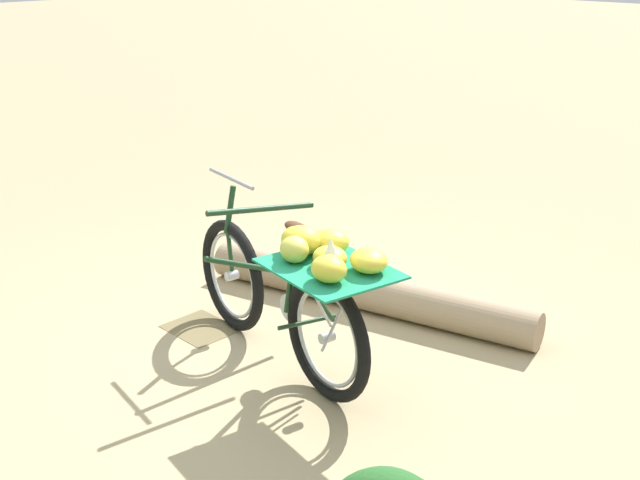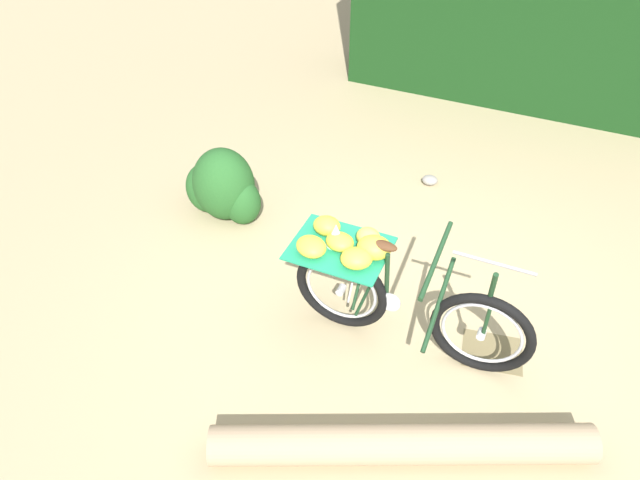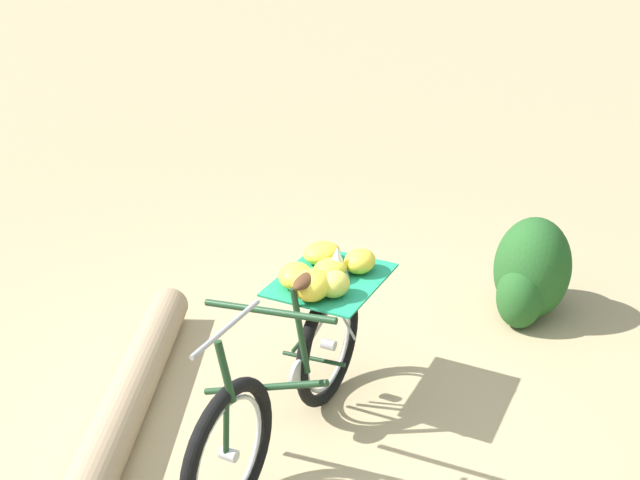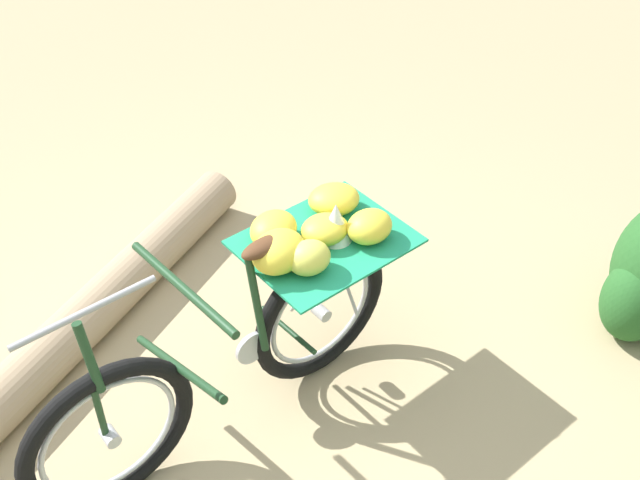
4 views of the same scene
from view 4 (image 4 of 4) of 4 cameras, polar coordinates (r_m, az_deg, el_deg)
name	(u,v)px [view 4 (image 4 of 4)]	position (r m, az deg, el deg)	size (l,w,h in m)	color
ground_plane	(255,436)	(3.42, -4.99, -14.68)	(60.00, 60.00, 0.00)	tan
bicycle	(253,324)	(3.12, -5.14, -6.44)	(1.80, 0.80, 1.03)	black
fallen_log	(86,319)	(3.87, -17.46, -5.76)	(0.25, 0.25, 2.41)	#9E8466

